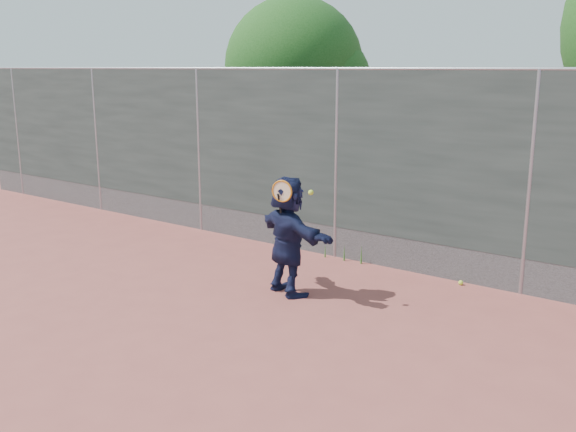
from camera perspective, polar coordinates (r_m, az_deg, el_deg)
The scene contains 7 objects.
ground at distance 7.98m, azimuth -9.53°, elevation -9.37°, with size 80.00×80.00×0.00m, color #9E4C42.
player at distance 8.62m, azimuth 0.00°, elevation -1.76°, with size 1.51×0.48×1.63m, color #151A3B.
ball_ground at distance 9.48m, azimuth 15.11°, elevation -5.75°, with size 0.07×0.07×0.07m, color #BEE332.
fence at distance 10.22m, azimuth 4.33°, elevation 4.95°, with size 20.00×0.06×3.03m.
swing_action at distance 8.28m, azimuth -0.29°, elevation 2.10°, with size 0.60×0.13×0.51m.
tree_left at distance 14.23m, azimuth 1.16°, elevation 12.76°, with size 3.15×3.00×4.53m.
weed_clump at distance 10.28m, azimuth 5.24°, elevation -3.29°, with size 0.68×0.07×0.30m.
Camera 1 is at (5.35, -5.08, 3.03)m, focal length 40.00 mm.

